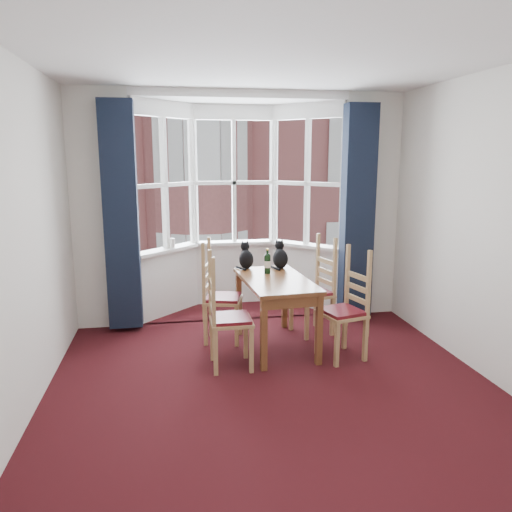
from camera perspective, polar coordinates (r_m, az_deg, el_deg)
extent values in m
plane|color=black|center=(4.38, 2.79, -16.36)|extent=(4.50, 4.50, 0.00)
plane|color=white|center=(3.95, 3.22, 22.50)|extent=(4.50, 4.50, 0.00)
plane|color=silver|center=(4.00, -26.21, 1.03)|extent=(0.00, 4.50, 4.50)
plane|color=silver|center=(4.78, 27.12, 2.46)|extent=(0.00, 4.50, 4.50)
plane|color=silver|center=(1.86, 18.46, -9.29)|extent=(4.00, 0.00, 4.00)
cube|color=silver|center=(6.12, -17.18, 4.91)|extent=(0.70, 0.12, 2.80)
cube|color=silver|center=(6.56, 12.86, 5.54)|extent=(0.70, 0.12, 2.80)
cube|color=#151E31|center=(5.92, -15.16, 4.33)|extent=(0.38, 0.22, 2.60)
cube|color=#151E31|center=(6.31, 11.52, 4.92)|extent=(0.38, 0.22, 2.60)
cube|color=brown|center=(5.30, 2.26, -2.80)|extent=(0.76, 1.28, 0.04)
cube|color=brown|center=(4.82, 0.89, -9.00)|extent=(0.06, 0.06, 0.72)
cube|color=brown|center=(5.87, -1.99, -5.23)|extent=(0.06, 0.06, 0.72)
cube|color=brown|center=(4.99, 7.22, -8.38)|extent=(0.06, 0.06, 0.72)
cube|color=brown|center=(6.01, 3.28, -4.85)|extent=(0.06, 0.06, 0.72)
cube|color=#AB8653|center=(4.87, -2.87, -7.27)|extent=(0.40, 0.42, 0.06)
cube|color=#560E15|center=(4.87, -2.87, -7.11)|extent=(0.36, 0.38, 0.03)
cube|color=#AB8653|center=(5.57, -3.77, -4.88)|extent=(0.49, 0.51, 0.06)
cube|color=#560E15|center=(5.56, -3.77, -4.73)|extent=(0.44, 0.46, 0.03)
cube|color=#AB8653|center=(5.15, 9.77, -6.40)|extent=(0.50, 0.51, 0.06)
cube|color=#560E15|center=(5.14, 9.78, -6.24)|extent=(0.45, 0.46, 0.03)
cube|color=#AB8653|center=(5.81, 6.41, -4.23)|extent=(0.50, 0.51, 0.06)
cube|color=#560E15|center=(5.80, 6.42, -4.09)|extent=(0.45, 0.46, 0.03)
ellipsoid|color=black|center=(5.76, -1.12, -0.40)|extent=(0.17, 0.22, 0.22)
sphere|color=black|center=(5.80, -1.27, 1.09)|extent=(0.11, 0.11, 0.10)
cone|color=black|center=(5.79, -1.55, 1.59)|extent=(0.04, 0.04, 0.05)
cone|color=black|center=(5.80, -0.99, 1.61)|extent=(0.04, 0.04, 0.05)
ellipsoid|color=black|center=(5.77, 2.80, -0.33)|extent=(0.19, 0.24, 0.23)
sphere|color=black|center=(5.82, 2.70, 1.23)|extent=(0.11, 0.11, 0.11)
cone|color=black|center=(5.81, 2.41, 1.74)|extent=(0.04, 0.04, 0.05)
cone|color=black|center=(5.82, 2.99, 1.75)|extent=(0.04, 0.04, 0.05)
cylinder|color=black|center=(5.51, 1.31, -0.98)|extent=(0.07, 0.07, 0.20)
sphere|color=black|center=(5.49, 1.31, -0.02)|extent=(0.06, 0.06, 0.06)
cylinder|color=black|center=(5.48, 1.31, 0.36)|extent=(0.03, 0.03, 0.08)
cylinder|color=gold|center=(5.47, 1.31, 0.75)|extent=(0.03, 0.03, 0.02)
cylinder|color=silver|center=(5.51, 1.31, -0.93)|extent=(0.07, 0.07, 0.08)
cylinder|color=white|center=(6.48, -9.53, 1.44)|extent=(0.06, 0.06, 0.13)
plane|color=#333335|center=(36.93, -8.12, -1.26)|extent=(80.00, 80.00, 0.00)
cube|color=#99514F|center=(18.08, -7.03, 8.05)|extent=(18.00, 6.00, 14.00)
cylinder|color=#99514F|center=(15.09, -6.47, 7.41)|extent=(3.20, 3.20, 14.00)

